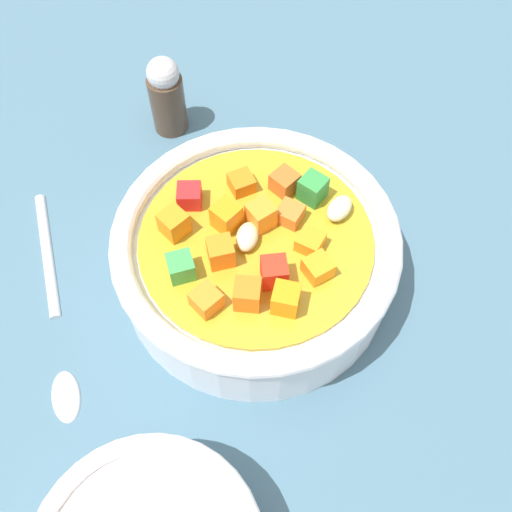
# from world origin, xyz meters

# --- Properties ---
(ground_plane) EXTENTS (1.40, 1.40, 0.02)m
(ground_plane) POSITION_xyz_m (0.00, 0.00, -0.01)
(ground_plane) COLOR #42667A
(soup_bowl_main) EXTENTS (0.21, 0.21, 0.07)m
(soup_bowl_main) POSITION_xyz_m (0.00, -0.00, 0.03)
(soup_bowl_main) COLOR white
(soup_bowl_main) RESTS_ON ground_plane
(spoon) EXTENTS (0.20, 0.03, 0.01)m
(spoon) POSITION_xyz_m (-0.02, -0.16, 0.00)
(spoon) COLOR silver
(spoon) RESTS_ON ground_plane
(pepper_shaker) EXTENTS (0.03, 0.03, 0.08)m
(pepper_shaker) POSITION_xyz_m (-0.18, -0.02, 0.04)
(pepper_shaker) COLOR #4C3828
(pepper_shaker) RESTS_ON ground_plane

